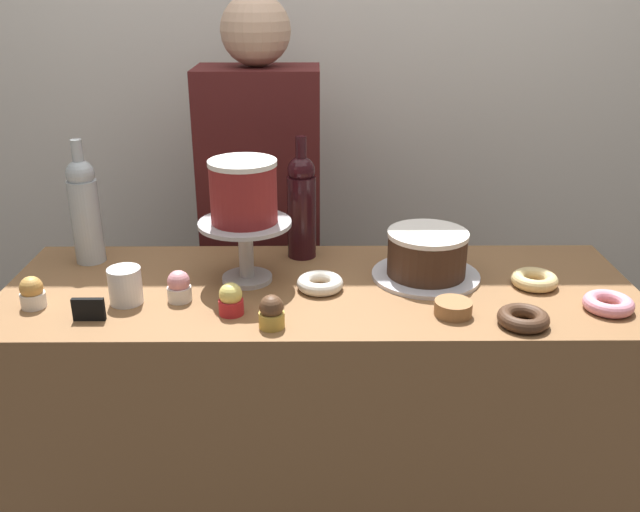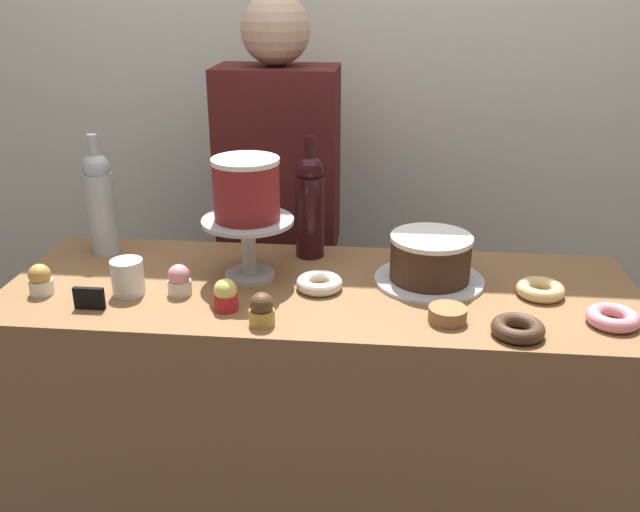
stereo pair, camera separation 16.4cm
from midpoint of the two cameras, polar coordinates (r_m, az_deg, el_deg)
The scene contains 20 objects.
back_wall at distance 2.39m, azimuth -2.17°, elevation 13.99°, with size 6.00×0.05×2.60m.
display_counter at distance 1.91m, azimuth -2.54°, elevation -15.49°, with size 1.53×0.54×0.94m.
cake_stand_pedestal at distance 1.68m, azimuth -8.98°, elevation 1.20°, with size 0.23×0.23×0.15m.
white_layer_cake at distance 1.64m, azimuth -9.24°, elevation 5.28°, with size 0.16×0.16×0.15m.
silver_serving_platter at distance 1.72m, azimuth 6.09°, elevation -1.67°, with size 0.27×0.27×0.01m.
chocolate_round_cake at distance 1.70m, azimuth 6.17°, elevation 0.21°, with size 0.20×0.20×0.11m.
wine_bottle_dark_red at distance 1.81m, azimuth -4.15°, elevation 4.22°, with size 0.08×0.08×0.33m.
wine_bottle_clear at distance 1.90m, azimuth -21.32°, elevation 3.61°, with size 0.08×0.08×0.33m.
cupcake_chocolate at distance 1.48m, azimuth -7.24°, elevation -4.74°, with size 0.06×0.06×0.07m.
cupcake_lemon at distance 1.55m, azimuth -10.44°, elevation -3.65°, with size 0.06×0.06×0.07m.
cupcake_caramel at distance 1.72m, azimuth -25.36°, elevation -2.85°, with size 0.06×0.06×0.07m.
cupcake_strawberry at distance 1.63m, azimuth -14.47°, elevation -2.55°, with size 0.06×0.06×0.07m.
donut_chocolate at distance 1.52m, azimuth 13.60°, elevation -5.12°, with size 0.11×0.11×0.03m.
donut_sugar at distance 1.65m, azimuth -2.77°, elevation -2.34°, with size 0.11×0.11×0.03m.
donut_pink at distance 1.65m, azimuth 20.24°, elevation -3.80°, with size 0.11×0.11×0.03m.
donut_glazed at distance 1.72m, azimuth 14.85°, elevation -2.02°, with size 0.11×0.11×0.03m.
cookie_stack at distance 1.54m, azimuth 8.03°, elevation -4.38°, with size 0.08×0.08×0.03m.
price_sign_chalkboard at distance 1.61m, azimuth -21.47°, elevation -4.22°, with size 0.07×0.01×0.05m.
coffee_cup_ceramic at distance 1.66m, azimuth -18.63°, elevation -2.41°, with size 0.08×0.08×0.09m.
barista_figure at distance 2.18m, azimuth -6.91°, elevation 0.54°, with size 0.36×0.22×1.60m.
Camera 1 is at (-0.01, -1.52, 1.64)m, focal length 38.55 mm.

